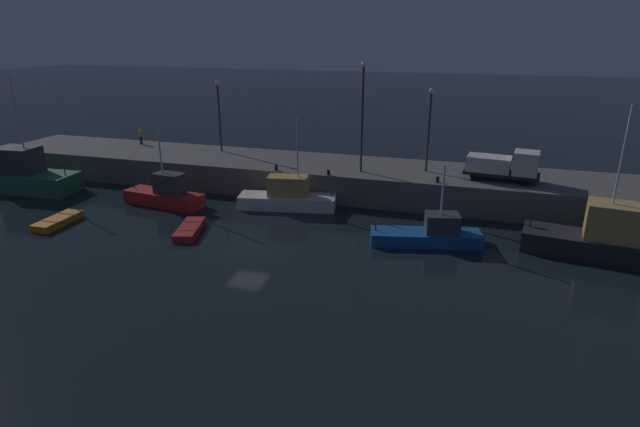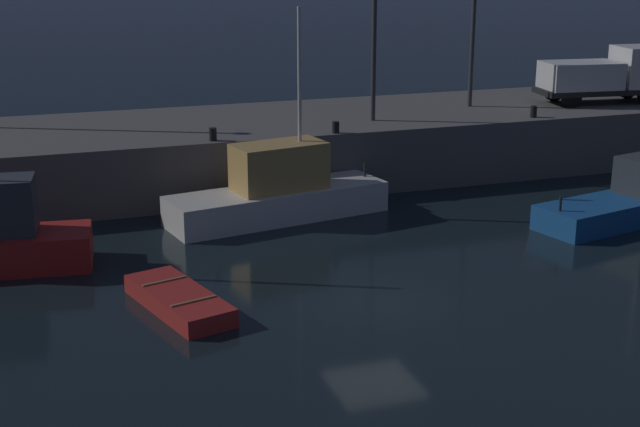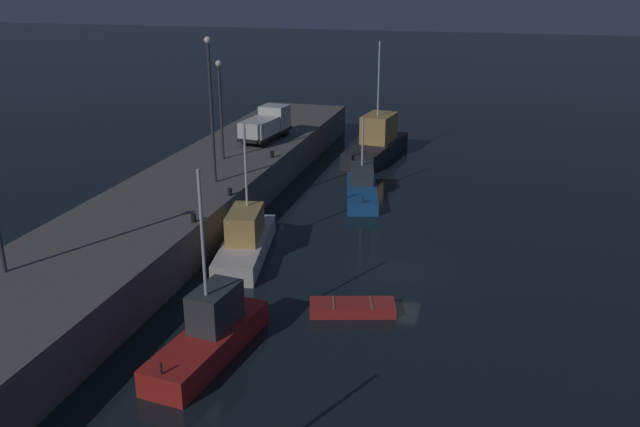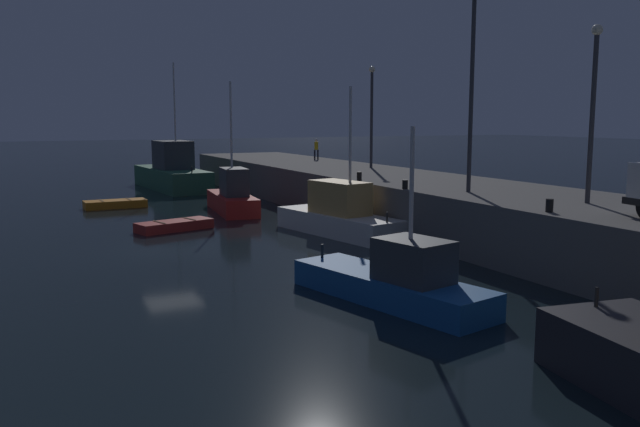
{
  "view_description": "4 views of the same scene",
  "coord_description": "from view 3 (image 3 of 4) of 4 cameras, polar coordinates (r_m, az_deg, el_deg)",
  "views": [
    {
      "loc": [
        14.35,
        -29.64,
        14.27
      ],
      "look_at": [
        3.77,
        5.09,
        1.19
      ],
      "focal_mm": 28.65,
      "sensor_mm": 36.0,
      "label": 1
    },
    {
      "loc": [
        -9.15,
        -21.81,
        9.69
      ],
      "look_at": [
        -0.23,
        4.13,
        1.5
      ],
      "focal_mm": 50.84,
      "sensor_mm": 36.0,
      "label": 2
    },
    {
      "loc": [
        -33.34,
        -4.52,
        15.47
      ],
      "look_at": [
        3.19,
        5.29,
        1.77
      ],
      "focal_mm": 37.38,
      "sensor_mm": 36.0,
      "label": 3
    },
    {
      "loc": [
        30.01,
        -6.94,
        6.04
      ],
      "look_at": [
        -0.17,
        7.7,
        1.19
      ],
      "focal_mm": 37.18,
      "sensor_mm": 36.0,
      "label": 4
    }
  ],
  "objects": [
    {
      "name": "bollard_west",
      "position": [
        37.14,
        -10.77,
        -0.36
      ],
      "size": [
        0.28,
        0.28,
        0.49
      ],
      "primitive_type": "cylinder",
      "color": "black",
      "rests_on": "pier_quay"
    },
    {
      "name": "bollard_central",
      "position": [
        49.54,
        -4.14,
        5.08
      ],
      "size": [
        0.28,
        0.28,
        0.5
      ],
      "primitive_type": "cylinder",
      "color": "black",
      "rests_on": "pier_quay"
    },
    {
      "name": "fishing_trawler_green",
      "position": [
        48.57,
        3.6,
        2.23
      ],
      "size": [
        7.99,
        3.78,
        5.78
      ],
      "color": "#195193",
      "rests_on": "ground"
    },
    {
      "name": "lamp_post_east",
      "position": [
        42.91,
        -9.32,
        9.49
      ],
      "size": [
        0.44,
        0.44,
        9.25
      ],
      "color": "#38383D",
      "rests_on": "pier_quay"
    },
    {
      "name": "utility_truck",
      "position": [
        54.7,
        -4.63,
        7.59
      ],
      "size": [
        6.13,
        2.78,
        2.56
      ],
      "color": "black",
      "rests_on": "pier_quay"
    },
    {
      "name": "fishing_boat_orange",
      "position": [
        59.29,
        4.91,
        6.08
      ],
      "size": [
        10.15,
        4.29,
        10.08
      ],
      "color": "#232328",
      "rests_on": "ground"
    },
    {
      "name": "fishing_trawler_red",
      "position": [
        38.51,
        -6.4,
        -2.27
      ],
      "size": [
        8.45,
        3.75,
        7.59
      ],
      "color": "silver",
      "rests_on": "ground"
    },
    {
      "name": "lamp_post_central",
      "position": [
        48.72,
        -8.52,
        9.44
      ],
      "size": [
        0.44,
        0.44,
        7.12
      ],
      "color": "#38383D",
      "rests_on": "pier_quay"
    },
    {
      "name": "pier_quay",
      "position": [
        41.01,
        -13.99,
        -0.93
      ],
      "size": [
        65.97,
        8.18,
        2.58
      ],
      "color": "#5B5956",
      "rests_on": "ground"
    },
    {
      "name": "ground_plane",
      "position": [
        37.03,
        6.67,
        -4.92
      ],
      "size": [
        320.0,
        320.0,
        0.0
      ],
      "primitive_type": "plane",
      "color": "black"
    },
    {
      "name": "bollard_east",
      "position": [
        41.25,
        -7.73,
        1.85
      ],
      "size": [
        0.28,
        0.28,
        0.45
      ],
      "primitive_type": "cylinder",
      "color": "black",
      "rests_on": "pier_quay"
    },
    {
      "name": "fishing_boat_white",
      "position": [
        29.17,
        -9.41,
        -10.15
      ],
      "size": [
        7.38,
        2.99,
        8.32
      ],
      "color": "red",
      "rests_on": "ground"
    },
    {
      "name": "rowboat_white_mid",
      "position": [
        32.46,
        2.78,
        -8.05
      ],
      "size": [
        2.51,
        4.35,
        0.56
      ],
      "color": "#B22823",
      "rests_on": "ground"
    }
  ]
}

